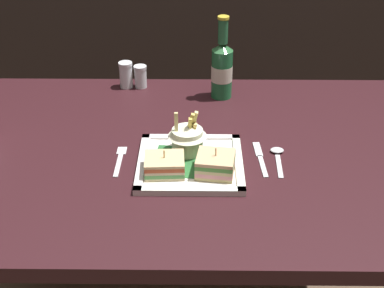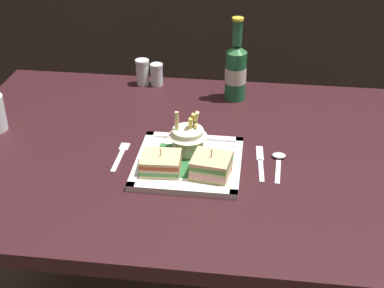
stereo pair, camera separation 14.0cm
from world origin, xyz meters
The scene contains 11 objects.
dining_table centered at (0.00, 0.00, 0.62)m, with size 1.35×0.90×0.75m.
square_plate centered at (-0.01, -0.08, 0.75)m, with size 0.26×0.26×0.02m.
sandwich_half_left centered at (-0.07, -0.12, 0.78)m, with size 0.10×0.09×0.06m.
sandwich_half_right centered at (0.05, -0.12, 0.78)m, with size 0.10×0.10×0.07m.
fries_cup centered at (-0.02, -0.03, 0.80)m, with size 0.10×0.10×0.11m.
beer_bottle centered at (0.08, 0.32, 0.84)m, with size 0.07×0.07×0.26m.
fork centered at (-0.19, -0.05, 0.75)m, with size 0.02×0.14×0.00m.
knife centered at (0.17, -0.04, 0.75)m, with size 0.03×0.17×0.00m.
spoon centered at (0.22, -0.03, 0.75)m, with size 0.04×0.14×0.01m.
salt_shaker centered at (-0.22, 0.39, 0.78)m, with size 0.04×0.04×0.08m.
pepper_shaker centered at (-0.17, 0.39, 0.78)m, with size 0.04×0.04×0.07m.
Camera 2 is at (0.15, -1.23, 1.51)m, focal length 51.89 mm.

